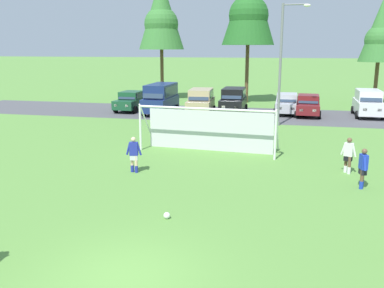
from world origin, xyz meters
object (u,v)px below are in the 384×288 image
parked_car_slot_far_left (131,101)px  parked_car_slot_left (161,98)px  soccer_goal (209,128)px  player_winger_left (348,156)px  parked_car_slot_center (233,101)px  parked_car_slot_right (308,105)px  parked_car_slot_center_left (201,102)px  parked_car_slot_center_right (287,104)px  player_striker_near (363,168)px  street_lamp (283,64)px  soccer_ball (167,215)px  parked_car_slot_far_right (368,103)px  player_midfield_center (134,155)px

parked_car_slot_far_left → parked_car_slot_left: 3.24m
soccer_goal → player_winger_left: bearing=-21.3°
parked_car_slot_far_left → parked_car_slot_center: parked_car_slot_center is taller
parked_car_slot_left → parked_car_slot_right: parked_car_slot_left is taller
parked_car_slot_center_left → parked_car_slot_center_right: (6.95, 2.26, -0.24)m
soccer_goal → player_striker_near: bearing=-33.5°
parked_car_slot_center → street_lamp: size_ratio=0.54×
soccer_ball → parked_car_slot_far_right: size_ratio=0.05×
soccer_goal → parked_car_slot_far_right: size_ratio=1.63×
parked_car_slot_far_left → parked_car_slot_left: size_ratio=0.88×
parked_car_slot_center_left → parked_car_slot_far_right: (13.41, 2.34, 0.00)m
parked_car_slot_center → parked_car_slot_far_right: 10.92m
parked_car_slot_center_left → parked_car_slot_right: bearing=10.6°
player_striker_near → parked_car_slot_far_left: 24.49m
player_midfield_center → parked_car_slot_left: 17.34m
parked_car_slot_center → soccer_goal: bearing=-88.2°
player_winger_left → soccer_goal: bearing=158.7°
player_midfield_center → street_lamp: 15.25m
parked_car_slot_far_left → street_lamp: 14.24m
player_winger_left → parked_car_slot_left: (-13.30, 14.90, 0.52)m
parked_car_slot_far_left → parked_car_slot_center: bearing=3.0°
parked_car_slot_center → parked_car_slot_far_right: bearing=4.6°
player_winger_left → parked_car_slot_far_left: size_ratio=0.39×
soccer_ball → parked_car_slot_far_left: parked_car_slot_far_left is taller
parked_car_slot_center → parked_car_slot_center_right: 4.50m
parked_car_slot_center_right → soccer_ball: bearing=-98.6°
player_midfield_center → player_winger_left: same height
soccer_goal → parked_car_slot_center: (-0.42, 13.67, -0.18)m
soccer_ball → parked_car_slot_right: bearing=77.1°
soccer_ball → street_lamp: (3.22, 18.32, 4.27)m
soccer_goal → player_midfield_center: bearing=-118.5°
player_midfield_center → player_winger_left: bearing=12.0°
soccer_ball → player_winger_left: size_ratio=0.13×
parked_car_slot_center → parked_car_slot_center_left: bearing=-149.8°
player_striker_near → parked_car_slot_center_left: parked_car_slot_center_left is taller
parked_car_slot_center_right → player_midfield_center: bearing=-108.9°
player_winger_left → parked_car_slot_far_right: bearing=78.3°
parked_car_slot_left → player_winger_left: bearing=-48.2°
soccer_goal → parked_car_slot_center_right: bearing=74.5°
parked_car_slot_far_left → parked_car_slot_right: size_ratio=1.00×
player_winger_left → parked_car_slot_far_right: 17.60m
parked_car_slot_far_left → parked_car_slot_center_right: 13.53m
player_midfield_center → parked_car_slot_left: (-3.88, 16.89, 0.52)m
parked_car_slot_right → soccer_goal: bearing=-112.5°
soccer_ball → parked_car_slot_center_right: 24.25m
player_midfield_center → street_lamp: (6.16, 13.49, 3.56)m
player_striker_near → parked_car_slot_far_right: 19.57m
player_midfield_center → player_winger_left: size_ratio=1.00×
parked_car_slot_far_left → parked_car_slot_far_right: bearing=3.9°
parked_car_slot_right → parked_car_slot_center: bearing=-178.5°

